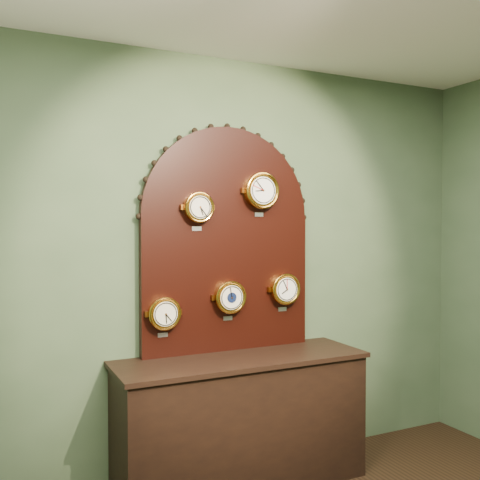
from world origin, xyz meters
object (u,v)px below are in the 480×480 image
display_board (227,232)px  hygrometer (164,313)px  roman_clock (198,207)px  tide_clock (285,289)px  arabic_clock (261,191)px  shop_counter (241,423)px  barometer (230,297)px

display_board → hygrometer: display_board is taller
roman_clock → tide_clock: size_ratio=0.93×
display_board → arabic_clock: 0.37m
shop_counter → tide_clock: bearing=20.5°
hygrometer → tide_clock: size_ratio=0.97×
shop_counter → arabic_clock: size_ratio=5.31×
barometer → shop_counter: bearing=-85.7°
barometer → tide_clock: (0.42, 0.00, 0.03)m
shop_counter → tide_clock: (0.41, 0.15, 0.83)m
shop_counter → arabic_clock: (0.22, 0.15, 1.51)m
hygrometer → barometer: size_ratio=0.97×
arabic_clock → tide_clock: 0.70m
display_board → roman_clock: (-0.23, -0.07, 0.16)m
barometer → display_board: bearing=80.2°
display_board → barometer: size_ratio=5.65×
roman_clock → barometer: 0.63m
roman_clock → tide_clock: 0.85m
arabic_clock → hygrometer: (-0.69, 0.00, -0.79)m
shop_counter → tide_clock: tide_clock is taller
display_board → roman_clock: display_board is taller
tide_clock → display_board: bearing=170.8°
hygrometer → barometer: (0.45, -0.00, 0.08)m
hygrometer → tide_clock: 0.88m
shop_counter → hygrometer: 0.87m
roman_clock → barometer: size_ratio=0.93×
roman_clock → barometer: bearing=-0.2°
barometer → arabic_clock: bearing=-0.2°
arabic_clock → barometer: bearing=179.8°
shop_counter → barometer: barometer is taller
shop_counter → arabic_clock: bearing=34.4°
barometer → tide_clock: bearing=0.0°
roman_clock → arabic_clock: arabic_clock is taller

